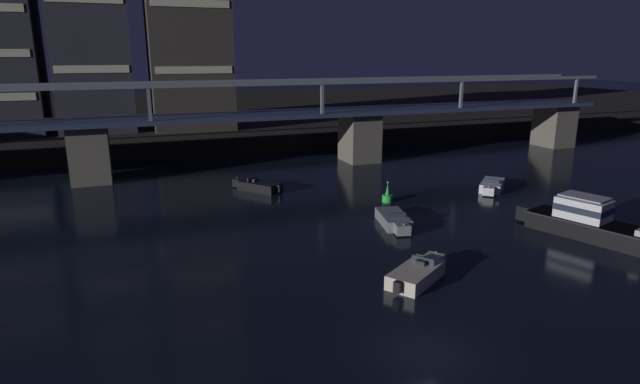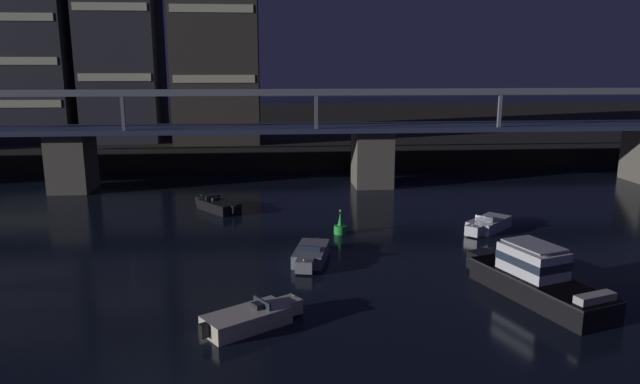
% 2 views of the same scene
% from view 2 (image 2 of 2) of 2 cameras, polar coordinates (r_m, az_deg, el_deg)
% --- Properties ---
extents(far_riverbank, '(240.00, 80.00, 2.20)m').
position_cam_2_polar(far_riverbank, '(105.23, -7.23, 6.37)').
color(far_riverbank, black).
rests_on(far_riverbank, ground).
extents(river_bridge, '(92.18, 6.40, 9.38)m').
position_cam_2_polar(river_bridge, '(57.25, -9.25, 4.58)').
color(river_bridge, '#605B51').
rests_on(river_bridge, ground).
extents(tower_west_low, '(12.16, 9.41, 25.54)m').
position_cam_2_polar(tower_west_low, '(83.71, -26.95, 13.08)').
color(tower_west_low, '#282833').
rests_on(tower_west_low, far_riverbank).
extents(cabin_cruiser_near_left, '(5.09, 9.32, 2.79)m').
position_cam_2_polar(cabin_cruiser_near_left, '(32.44, 20.18, -7.83)').
color(cabin_cruiser_near_left, black).
rests_on(cabin_cruiser_near_left, ground).
extents(speedboat_near_center, '(4.78, 3.82, 1.16)m').
position_cam_2_polar(speedboat_near_center, '(27.70, -6.74, -12.05)').
color(speedboat_near_center, beige).
rests_on(speedboat_near_center, ground).
extents(speedboat_mid_left, '(4.05, 4.65, 1.16)m').
position_cam_2_polar(speedboat_mid_left, '(49.06, -9.93, -1.30)').
color(speedboat_mid_left, black).
rests_on(speedboat_mid_left, ground).
extents(speedboat_mid_center, '(2.63, 5.21, 1.16)m').
position_cam_2_polar(speedboat_mid_center, '(36.07, -0.91, -6.09)').
color(speedboat_mid_center, gray).
rests_on(speedboat_mid_center, ground).
extents(speedboat_mid_right, '(4.41, 4.37, 1.16)m').
position_cam_2_polar(speedboat_mid_right, '(44.35, 15.95, -3.05)').
color(speedboat_mid_right, silver).
rests_on(speedboat_mid_right, ground).
extents(channel_buoy, '(0.90, 0.90, 1.76)m').
position_cam_2_polar(channel_buoy, '(41.75, 1.98, -3.44)').
color(channel_buoy, green).
rests_on(channel_buoy, ground).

